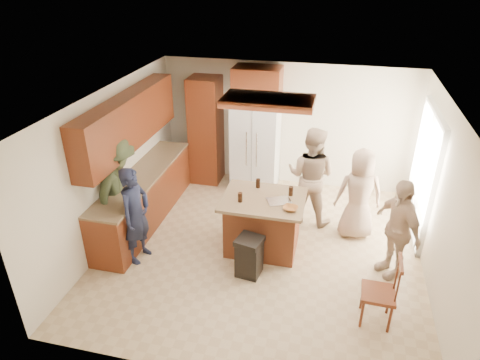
% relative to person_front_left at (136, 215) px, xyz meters
% --- Properties ---
extents(person_front_left, '(0.52, 0.64, 1.57)m').
position_rel_person_front_left_xyz_m(person_front_left, '(0.00, 0.00, 0.00)').
color(person_front_left, '#191E33').
rests_on(person_front_left, ground).
extents(person_behind_left, '(0.96, 0.73, 1.77)m').
position_rel_person_front_left_xyz_m(person_behind_left, '(2.47, 1.74, 0.10)').
color(person_behind_left, tan).
rests_on(person_behind_left, ground).
extents(person_behind_right, '(0.84, 0.62, 1.57)m').
position_rel_person_front_left_xyz_m(person_behind_right, '(3.29, 1.45, 0.00)').
color(person_behind_right, '#9E826C').
rests_on(person_behind_right, ground).
extents(person_side_right, '(0.88, 1.03, 1.57)m').
position_rel_person_front_left_xyz_m(person_side_right, '(3.81, 0.54, -0.00)').
color(person_side_right, tan).
rests_on(person_side_right, ground).
extents(person_counter, '(0.65, 1.23, 1.84)m').
position_rel_person_front_left_xyz_m(person_counter, '(-0.47, 0.42, 0.13)').
color(person_counter, '#2F3720').
rests_on(person_counter, ground).
extents(left_cabinetry, '(0.64, 3.00, 2.30)m').
position_rel_person_front_left_xyz_m(left_cabinetry, '(-0.41, 1.05, 0.17)').
color(left_cabinetry, maroon).
rests_on(left_cabinetry, ground).
extents(back_wall_units, '(1.80, 0.60, 2.45)m').
position_rel_person_front_left_xyz_m(back_wall_units, '(0.50, 2.85, 0.60)').
color(back_wall_units, maroon).
rests_on(back_wall_units, ground).
extents(refrigerator, '(0.90, 0.76, 1.80)m').
position_rel_person_front_left_xyz_m(refrigerator, '(1.28, 2.77, 0.12)').
color(refrigerator, white).
rests_on(refrigerator, ground).
extents(kitchen_island, '(1.28, 1.03, 0.93)m').
position_rel_person_front_left_xyz_m(kitchen_island, '(1.83, 0.70, -0.31)').
color(kitchen_island, '#A14C29').
rests_on(kitchen_island, ground).
extents(island_items, '(0.94, 0.73, 0.15)m').
position_rel_person_front_left_xyz_m(island_items, '(2.06, 0.63, 0.18)').
color(island_items, silver).
rests_on(island_items, kitchen_island).
extents(trash_bin, '(0.43, 0.43, 0.63)m').
position_rel_person_front_left_xyz_m(trash_bin, '(1.76, 0.02, -0.46)').
color(trash_bin, black).
rests_on(trash_bin, ground).
extents(spindle_chair, '(0.43, 0.43, 0.99)m').
position_rel_person_front_left_xyz_m(spindle_chair, '(3.57, -0.52, -0.33)').
color(spindle_chair, maroon).
rests_on(spindle_chair, ground).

